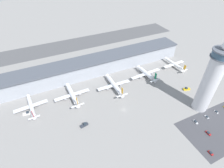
% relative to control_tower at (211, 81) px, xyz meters
% --- Properties ---
extents(ground_plane, '(1000.00, 1000.00, 0.00)m').
position_rel_control_tower_xyz_m(ground_plane, '(-67.38, 27.77, -32.57)').
color(ground_plane, gray).
extents(terminal_building, '(221.10, 25.00, 19.36)m').
position_rel_control_tower_xyz_m(terminal_building, '(-67.38, 97.77, -22.79)').
color(terminal_building, '#A3A8B2').
rests_on(terminal_building, ground).
extents(runway_strip, '(331.65, 44.00, 0.01)m').
position_rel_control_tower_xyz_m(runway_strip, '(-67.38, 181.97, -32.57)').
color(runway_strip, '#515154').
rests_on(runway_strip, ground).
extents(control_tower, '(16.75, 16.75, 68.13)m').
position_rel_control_tower_xyz_m(control_tower, '(0.00, 0.00, 0.00)').
color(control_tower, silver).
rests_on(control_tower, ground).
extents(parking_lot_surface, '(64.00, 40.00, 0.01)m').
position_rel_control_tower_xyz_m(parking_lot_surface, '(-3.67, -25.35, -32.57)').
color(parking_lot_surface, '#424247').
rests_on(parking_lot_surface, ground).
extents(airplane_gate_alpha, '(30.86, 33.93, 11.95)m').
position_rel_control_tower_xyz_m(airplane_gate_alpha, '(-146.10, 65.52, -28.23)').
color(airplane_gate_alpha, silver).
rests_on(airplane_gate_alpha, ground).
extents(airplane_gate_bravo, '(36.13, 36.30, 14.11)m').
position_rel_control_tower_xyz_m(airplane_gate_bravo, '(-106.73, 64.51, -28.23)').
color(airplane_gate_bravo, silver).
rests_on(airplane_gate_bravo, ground).
extents(airplane_gate_charlie, '(37.18, 38.71, 13.84)m').
position_rel_control_tower_xyz_m(airplane_gate_charlie, '(-61.71, 60.52, -28.30)').
color(airplane_gate_charlie, silver).
rests_on(airplane_gate_charlie, ground).
extents(airplane_gate_delta, '(39.94, 32.83, 14.40)m').
position_rel_control_tower_xyz_m(airplane_gate_delta, '(-18.51, 63.29, -28.00)').
color(airplane_gate_delta, silver).
rests_on(airplane_gate_delta, ground).
extents(airplane_gate_echo, '(31.13, 34.26, 11.67)m').
position_rel_control_tower_xyz_m(airplane_gate_echo, '(25.36, 65.58, -28.28)').
color(airplane_gate_echo, white).
rests_on(airplane_gate_echo, ground).
extents(service_truck_catering, '(7.59, 4.47, 3.17)m').
position_rel_control_tower_xyz_m(service_truck_catering, '(7.73, 24.75, -31.47)').
color(service_truck_catering, black).
rests_on(service_truck_catering, ground).
extents(service_truck_fuel, '(6.64, 3.70, 2.71)m').
position_rel_control_tower_xyz_m(service_truck_fuel, '(-65.25, 65.02, -31.64)').
color(service_truck_fuel, black).
rests_on(service_truck_fuel, ground).
extents(service_truck_baggage, '(7.57, 3.12, 3.06)m').
position_rel_control_tower_xyz_m(service_truck_baggage, '(-150.68, 61.14, -31.51)').
color(service_truck_baggage, black).
rests_on(service_truck_baggage, ground).
extents(service_truck_water, '(7.44, 3.75, 2.95)m').
position_rel_control_tower_xyz_m(service_truck_water, '(-107.11, 26.04, -31.55)').
color(service_truck_water, black).
rests_on(service_truck_water, ground).
extents(car_green_van, '(1.89, 4.07, 1.47)m').
position_rel_control_tower_xyz_m(car_green_van, '(-28.92, -39.03, -32.00)').
color(car_green_van, black).
rests_on(car_green_van, ground).
extents(car_silver_sedan, '(1.89, 4.77, 1.59)m').
position_rel_control_tower_xyz_m(car_silver_sedan, '(-16.96, -12.24, -31.96)').
color(car_silver_sedan, black).
rests_on(car_silver_sedan, ground).
extents(car_navy_sedan, '(2.01, 4.81, 1.54)m').
position_rel_control_tower_xyz_m(car_navy_sedan, '(-16.32, -25.49, -31.98)').
color(car_navy_sedan, black).
rests_on(car_navy_sedan, ground).
extents(car_black_suv, '(1.84, 4.25, 1.43)m').
position_rel_control_tower_xyz_m(car_black_suv, '(9.58, -11.75, -32.02)').
color(car_black_suv, black).
rests_on(car_black_suv, ground).
extents(car_grey_coupe, '(1.97, 4.13, 1.39)m').
position_rel_control_tower_xyz_m(car_grey_coupe, '(-3.29, -12.45, -32.04)').
color(car_grey_coupe, black).
rests_on(car_grey_coupe, ground).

